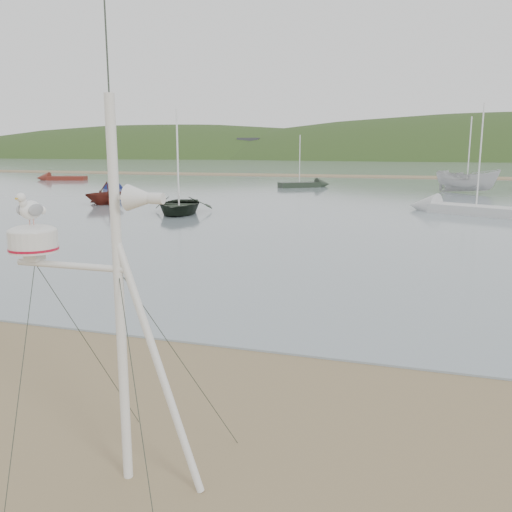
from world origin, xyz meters
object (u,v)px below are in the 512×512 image
(mast_rig, at_px, (116,376))
(boat_dark, at_px, (178,171))
(sailboat_blue_near, at_px, (115,192))
(sailboat_dark_mid, at_px, (311,184))
(dinghy_red_far, at_px, (55,178))
(sailboat_white_near, at_px, (447,208))
(boat_red, at_px, (104,183))
(boat_white, at_px, (468,162))

(mast_rig, height_order, boat_dark, mast_rig)
(sailboat_blue_near, bearing_deg, sailboat_dark_mid, 48.20)
(boat_dark, height_order, dinghy_red_far, boat_dark)
(dinghy_red_far, bearing_deg, sailboat_white_near, -25.97)
(mast_rig, bearing_deg, boat_red, 123.28)
(boat_dark, height_order, boat_white, boat_white)
(boat_dark, relative_size, boat_red, 1.66)
(boat_dark, height_order, sailboat_white_near, sailboat_white_near)
(mast_rig, relative_size, sailboat_dark_mid, 0.95)
(boat_red, xyz_separation_m, dinghy_red_far, (-22.12, 23.49, -1.19))
(sailboat_blue_near, relative_size, sailboat_dark_mid, 1.26)
(boat_white, height_order, sailboat_blue_near, sailboat_blue_near)
(sailboat_white_near, relative_size, dinghy_red_far, 1.08)
(boat_red, xyz_separation_m, sailboat_dark_mid, (9.57, 20.84, -1.18))
(boat_red, relative_size, sailboat_blue_near, 0.43)
(boat_red, bearing_deg, boat_dark, -2.06)
(dinghy_red_far, bearing_deg, mast_rig, -51.68)
(mast_rig, bearing_deg, sailboat_dark_mid, 99.43)
(boat_dark, bearing_deg, sailboat_dark_mid, 68.86)
(boat_white, xyz_separation_m, sailboat_blue_near, (-26.92, -11.57, -2.34))
(mast_rig, bearing_deg, dinghy_red_far, 128.32)
(boat_red, bearing_deg, dinghy_red_far, 156.64)
(boat_white, relative_size, dinghy_red_far, 0.84)
(mast_rig, height_order, sailboat_dark_mid, mast_rig)
(boat_white, bearing_deg, sailboat_white_near, -171.42)
(dinghy_red_far, bearing_deg, boat_dark, -42.61)
(sailboat_white_near, xyz_separation_m, sailboat_blue_near, (-24.94, 4.28, -0.00))
(mast_rig, relative_size, boat_dark, 1.07)
(mast_rig, xyz_separation_m, boat_dark, (-10.39, 23.23, 1.20))
(sailboat_white_near, bearing_deg, sailboat_dark_mid, 122.90)
(boat_dark, bearing_deg, boat_white, 37.01)
(mast_rig, height_order, boat_white, boat_white)
(boat_dark, bearing_deg, mast_rig, -81.10)
(boat_red, bearing_deg, mast_rig, -33.37)
(mast_rig, distance_m, boat_red, 31.80)
(boat_dark, bearing_deg, boat_red, 139.38)
(boat_white, bearing_deg, sailboat_blue_near, 128.97)
(mast_rig, bearing_deg, boat_white, 82.11)
(boat_dark, height_order, sailboat_blue_near, sailboat_blue_near)
(sailboat_blue_near, height_order, dinghy_red_far, sailboat_blue_near)
(sailboat_dark_mid, distance_m, dinghy_red_far, 31.80)
(sailboat_white_near, bearing_deg, boat_dark, -159.27)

